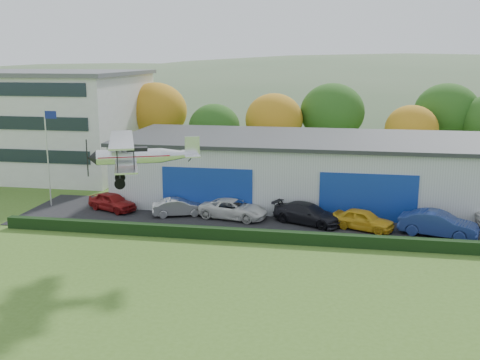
% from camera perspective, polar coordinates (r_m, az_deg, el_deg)
% --- Properties ---
extents(apron, '(48.00, 9.00, 0.05)m').
position_cam_1_polar(apron, '(40.80, 10.14, -4.46)').
color(apron, black).
rests_on(apron, ground).
extents(hedge, '(46.00, 0.60, 0.80)m').
position_cam_1_polar(hedge, '(36.11, 10.14, -6.11)').
color(hedge, black).
rests_on(hedge, ground).
extents(hangar, '(40.60, 12.60, 5.30)m').
position_cam_1_polar(hangar, '(46.99, 12.73, 1.00)').
color(hangar, '#B2B7BC').
rests_on(hangar, ground).
extents(office_block, '(20.60, 15.60, 10.40)m').
position_cam_1_polar(office_block, '(61.62, -19.95, 5.67)').
color(office_block, silver).
rests_on(office_block, ground).
extents(flagpole, '(1.05, 0.10, 8.00)m').
position_cam_1_polar(flagpole, '(46.49, -19.11, 3.15)').
color(flagpole, silver).
rests_on(flagpole, ground).
extents(tree_belt, '(75.70, 13.22, 10.12)m').
position_cam_1_polar(tree_belt, '(59.02, 8.31, 6.40)').
color(tree_belt, '#3D2614').
rests_on(tree_belt, ground).
extents(distant_hills, '(430.00, 196.00, 56.00)m').
position_cam_1_polar(distant_hills, '(160.14, 7.43, 3.57)').
color(distant_hills, '#4C6642').
rests_on(distant_hills, ground).
extents(car_0, '(4.46, 3.23, 1.41)m').
position_cam_1_polar(car_0, '(44.50, -13.01, -2.18)').
color(car_0, maroon).
rests_on(car_0, apron).
extents(car_1, '(4.25, 2.71, 1.32)m').
position_cam_1_polar(car_1, '(42.23, -6.31, -2.78)').
color(car_1, silver).
rests_on(car_1, apron).
extents(car_2, '(5.44, 3.30, 1.41)m').
position_cam_1_polar(car_2, '(41.30, -0.67, -2.99)').
color(car_2, silver).
rests_on(car_2, apron).
extents(car_3, '(5.50, 3.96, 1.48)m').
position_cam_1_polar(car_3, '(40.30, 6.96, -3.44)').
color(car_3, black).
rests_on(car_3, apron).
extents(car_4, '(4.56, 3.21, 1.44)m').
position_cam_1_polar(car_4, '(39.55, 12.57, -3.99)').
color(car_4, gold).
rests_on(car_4, apron).
extents(car_5, '(5.39, 3.20, 1.68)m').
position_cam_1_polar(car_5, '(39.53, 19.71, -4.27)').
color(car_5, navy).
rests_on(car_5, apron).
extents(biplane, '(6.53, 7.32, 2.78)m').
position_cam_1_polar(biplane, '(32.70, -10.35, 2.58)').
color(biplane, silver).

